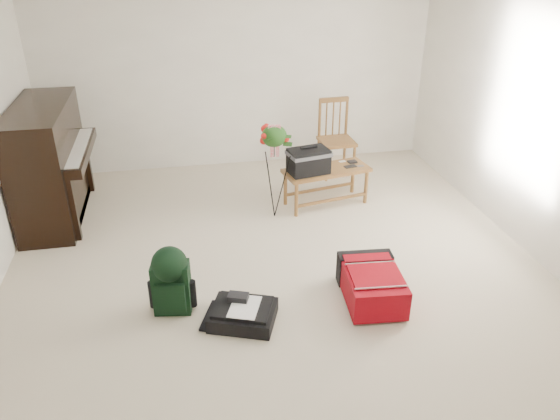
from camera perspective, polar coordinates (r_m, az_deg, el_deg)
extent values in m
cube|color=beige|center=(5.13, -0.20, -6.54)|extent=(5.00, 5.50, 0.01)
cube|color=white|center=(7.16, -4.44, 14.30)|extent=(5.00, 0.04, 2.50)
cube|color=white|center=(5.56, 26.25, 7.67)|extent=(0.04, 5.50, 2.50)
cube|color=black|center=(6.36, -23.03, 4.53)|extent=(0.55, 1.50, 1.25)
cube|color=black|center=(6.26, -20.53, 5.69)|extent=(0.28, 1.30, 0.10)
cube|color=white|center=(6.25, -20.60, 6.12)|extent=(0.22, 1.20, 0.02)
cube|color=black|center=(6.57, -21.70, -0.03)|extent=(0.45, 1.30, 0.10)
cube|color=brown|center=(6.22, 4.88, 4.15)|extent=(1.03, 0.57, 0.04)
cylinder|color=brown|center=(6.07, 1.19, 1.38)|extent=(0.04, 0.04, 0.40)
cylinder|color=brown|center=(6.35, 0.61, 2.59)|extent=(0.04, 0.04, 0.40)
cylinder|color=brown|center=(6.30, 9.04, 2.03)|extent=(0.04, 0.04, 0.40)
cylinder|color=brown|center=(6.57, 8.15, 3.18)|extent=(0.04, 0.04, 0.40)
cube|color=brown|center=(7.02, 5.94, 7.14)|extent=(0.44, 0.44, 0.04)
cylinder|color=brown|center=(6.90, 4.82, 4.71)|extent=(0.04, 0.04, 0.43)
cylinder|color=brown|center=(7.22, 4.07, 5.80)|extent=(0.04, 0.04, 0.43)
cylinder|color=brown|center=(7.00, 7.68, 4.90)|extent=(0.04, 0.04, 0.43)
cylinder|color=brown|center=(7.31, 6.82, 5.97)|extent=(0.04, 0.04, 0.43)
cube|color=brown|center=(7.03, 5.72, 11.40)|extent=(0.38, 0.06, 0.06)
cylinder|color=brown|center=(7.05, 4.20, 9.47)|extent=(0.04, 0.04, 0.52)
cylinder|color=brown|center=(7.15, 7.04, 9.59)|extent=(0.04, 0.04, 0.52)
cube|color=#A0060F|center=(4.77, 9.58, -7.73)|extent=(0.52, 0.73, 0.27)
cube|color=black|center=(4.97, 8.56, -6.02)|extent=(0.49, 0.20, 0.29)
cube|color=#A0060F|center=(4.65, 9.91, -6.63)|extent=(0.44, 0.43, 0.02)
cube|color=silver|center=(4.50, 10.77, -7.95)|extent=(0.43, 0.05, 0.01)
cube|color=black|center=(4.53, -3.88, -10.90)|extent=(0.63, 0.57, 0.12)
cube|color=black|center=(4.48, -3.91, -10.13)|extent=(0.55, 0.49, 0.03)
cube|color=white|center=(4.45, -3.62, -10.00)|extent=(0.32, 0.37, 0.01)
cube|color=black|center=(4.50, -4.69, -9.21)|extent=(0.19, 0.15, 0.05)
cube|color=black|center=(4.63, -11.23, -7.94)|extent=(0.33, 0.23, 0.46)
cube|color=black|center=(4.55, -11.18, -9.00)|extent=(0.25, 0.09, 0.26)
sphere|color=black|center=(4.50, -11.49, -5.57)|extent=(0.29, 0.29, 0.29)
cube|color=black|center=(4.72, -12.11, -7.36)|extent=(0.04, 0.04, 0.40)
cube|color=black|center=(4.71, -10.38, -7.22)|extent=(0.04, 0.04, 0.40)
cylinder|color=black|center=(5.75, -0.61, 6.93)|extent=(0.01, 0.01, 0.29)
ellipsoid|color=#1F4A17|center=(5.72, -0.62, 7.74)|extent=(0.27, 0.19, 0.25)
cube|color=red|center=(5.67, -0.59, 8.49)|extent=(0.14, 0.05, 0.08)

